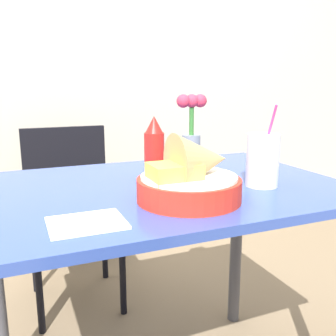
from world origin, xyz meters
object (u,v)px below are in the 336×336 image
Objects in this scene: chair_far_window at (69,198)px; flower_vase at (191,133)px; food_basket at (193,177)px; drink_cup at (263,162)px; ketchup_bottle at (153,151)px.

chair_far_window is 0.81m from flower_vase.
food_basket is (0.18, -0.97, 0.31)m from chair_far_window.
drink_cup reaches higher than food_basket.
drink_cup is (0.42, -0.93, 0.32)m from chair_far_window.
ketchup_bottle is at bearing -145.48° from flower_vase.
ketchup_bottle is at bearing 98.06° from food_basket.
chair_far_window is at bearing 100.31° from food_basket.
flower_vase reaches higher than drink_cup.
flower_vase is at bearing 64.47° from food_basket.
ketchup_bottle is 0.77× the size of flower_vase.
ketchup_bottle reaches higher than food_basket.
ketchup_bottle is 0.23m from flower_vase.
flower_vase is (0.34, -0.64, 0.38)m from chair_far_window.
food_basket is 1.13× the size of drink_cup.
chair_far_window is at bearing 117.62° from flower_vase.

